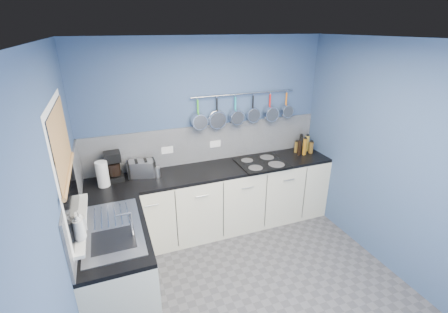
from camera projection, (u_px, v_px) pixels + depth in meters
floor at (253, 290)px, 3.36m from camera, size 3.20×3.00×0.02m
ceiling at (265, 38)px, 2.39m from camera, size 3.20×3.00×0.02m
wall_back at (207, 135)px, 4.18m from camera, size 3.20×0.02×2.50m
wall_left at (65, 221)px, 2.35m from camera, size 0.02×3.00×2.50m
wall_right at (392, 160)px, 3.40m from camera, size 0.02×3.00×2.50m
backsplash_back at (208, 143)px, 4.20m from camera, size 3.20×0.02×0.50m
backsplash_left at (75, 195)px, 2.91m from camera, size 0.02×1.80×0.50m
cabinet_run_back at (216, 200)px, 4.23m from camera, size 3.20×0.60×0.86m
worktop_back at (215, 170)px, 4.05m from camera, size 3.20×0.60×0.04m
cabinet_run_left at (119, 270)px, 3.02m from camera, size 0.60×1.20×0.86m
worktop_left at (113, 231)px, 2.85m from camera, size 0.60×1.20×0.04m
window_frame at (65, 168)px, 2.50m from camera, size 0.01×1.00×1.10m
window_glass at (66, 168)px, 2.50m from camera, size 0.01×0.90×1.00m
bamboo_blind at (61, 141)px, 2.42m from camera, size 0.01×0.90×0.55m
window_sill at (80, 222)px, 2.71m from camera, size 0.10×0.98×0.03m
sink_unit at (113, 229)px, 2.84m from camera, size 0.50×0.95×0.01m
mixer_tap at (131, 224)px, 2.69m from camera, size 0.12×0.08×0.26m
socket_left at (167, 150)px, 4.01m from camera, size 0.15×0.01×0.09m
socket_right at (215, 144)px, 4.23m from camera, size 0.15×0.01×0.09m
pot_rail at (244, 94)px, 4.09m from camera, size 1.45×0.02×0.02m
soap_bottle_a at (78, 226)px, 2.42m from camera, size 0.09×0.10×0.24m
soap_bottle_b at (80, 220)px, 2.56m from camera, size 0.09×0.09×0.17m
paper_towel at (103, 174)px, 3.55m from camera, size 0.17×0.17×0.30m
coffee_maker at (114, 167)px, 3.69m from camera, size 0.20×0.22×0.34m
toaster at (142, 168)px, 3.81m from camera, size 0.34×0.25×0.20m
canister at (157, 172)px, 3.80m from camera, size 0.09×0.09×0.12m
hob at (261, 163)px, 4.20m from camera, size 0.63×0.55×0.01m
pan_0 at (198, 113)px, 3.95m from camera, size 0.20×0.12×0.39m
pan_1 at (217, 113)px, 4.04m from camera, size 0.24×0.06×0.43m
pan_2 at (235, 109)px, 4.11m from camera, size 0.19×0.12×0.38m
pan_3 at (253, 108)px, 4.20m from camera, size 0.20×0.07×0.39m
pan_4 at (270, 106)px, 4.28m from camera, size 0.20×0.12×0.39m
pan_5 at (286, 104)px, 4.36m from camera, size 0.18×0.10×0.37m
condiment_0 at (307, 143)px, 4.58m from camera, size 0.06×0.06×0.23m
condiment_1 at (301, 144)px, 4.55m from camera, size 0.05×0.05×0.25m
condiment_2 at (296, 147)px, 4.54m from camera, size 0.05×0.05×0.16m
condiment_3 at (311, 147)px, 4.52m from camera, size 0.07×0.07×0.16m
condiment_4 at (305, 147)px, 4.44m from camera, size 0.06×0.06×0.24m
condiment_5 at (299, 148)px, 4.42m from camera, size 0.05×0.05×0.22m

